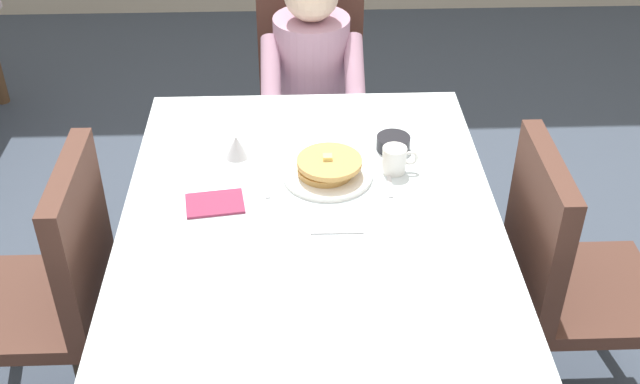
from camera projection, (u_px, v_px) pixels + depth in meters
The scene contains 14 objects.
dining_table_main at pixel (311, 243), 2.32m from camera, with size 1.12×1.52×0.74m.
chair_diner at pixel (311, 91), 3.34m from camera, with size 0.44×0.45×0.93m.
diner_person at pixel (312, 79), 3.13m from camera, with size 0.40×0.43×1.12m.
chair_right_side at pixel (562, 268), 2.41m from camera, with size 0.45×0.44×0.93m.
chair_left_side at pixel (56, 281), 2.36m from camera, with size 0.45×0.44×0.93m.
plate_breakfast at pixel (327, 174), 2.44m from camera, with size 0.28×0.28×0.02m, color white.
breakfast_stack at pixel (328, 165), 2.42m from camera, with size 0.20×0.20×0.06m.
cup_coffee at pixel (395, 160), 2.44m from camera, with size 0.11×0.08×0.08m.
bowl_butter at pixel (393, 143), 2.56m from camera, with size 0.11×0.11×0.04m, color black.
syrup_pitcher at pixel (236, 147), 2.51m from camera, with size 0.08×0.08×0.07m.
fork_left_of_plate at pixel (266, 181), 2.42m from camera, with size 0.18×0.01×0.01m, color silver.
knife_right_of_plate at pixel (389, 178), 2.43m from camera, with size 0.20×0.01×0.01m, color silver.
spoon_near_edge at pixel (337, 232), 2.21m from camera, with size 0.15×0.01×0.01m, color silver.
napkin_folded at pixel (215, 203), 2.32m from camera, with size 0.17×0.12×0.01m, color #8C2D4C.
Camera 1 is at (-0.04, -1.80, 2.12)m, focal length 44.12 mm.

